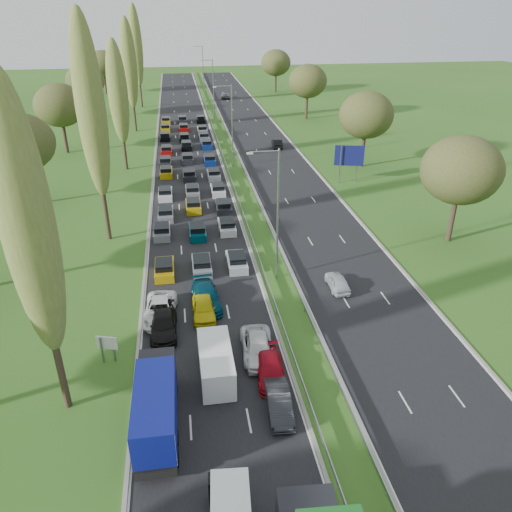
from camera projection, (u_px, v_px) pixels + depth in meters
ground at (232, 162)px, 78.32m from camera, size 260.00×260.00×0.00m
near_carriageway at (188, 160)px, 79.59m from camera, size 10.50×215.00×0.04m
far_carriageway at (271, 156)px, 81.45m from camera, size 10.50×215.00×0.04m
central_reservation at (230, 155)px, 80.27m from camera, size 2.36×215.00×0.32m
lamp_columns at (232, 127)px, 73.82m from camera, size 0.18×140.18×12.00m
poplar_row at (108, 96)px, 60.06m from camera, size 2.80×127.80×22.44m
woodland_left at (13, 150)px, 55.90m from camera, size 8.00×166.00×11.10m
woodland_right at (388, 128)px, 65.77m from camera, size 8.00×153.00×11.10m
traffic_queue_fill at (189, 166)px, 74.95m from camera, size 9.09×69.03×0.80m
near_car_2 at (160, 310)px, 39.64m from camera, size 2.81×5.43×1.46m
near_car_3 at (164, 324)px, 37.87m from camera, size 2.06×4.95×1.43m
near_car_7 at (206, 297)px, 41.31m from camera, size 2.53×5.38×1.52m
near_car_8 at (204, 307)px, 39.87m from camera, size 1.84×4.48×1.52m
near_car_9 at (279, 403)px, 30.53m from camera, size 1.64×4.20×1.36m
near_car_10 at (258, 346)px, 35.52m from camera, size 2.48×5.00×1.36m
near_car_11 at (270, 369)px, 33.36m from camera, size 2.18×4.70×1.33m
near_car_12 at (259, 348)px, 35.19m from camera, size 2.26×4.86×1.61m
far_car_0 at (338, 282)px, 43.73m from camera, size 1.59×3.85×1.30m
far_car_1 at (277, 143)px, 85.89m from camera, size 1.79×4.43×1.43m
far_car_2 at (225, 96)px, 129.41m from camera, size 2.47×4.87×1.32m
blue_lorry at (156, 404)px, 28.88m from camera, size 2.29×8.25×3.48m
white_van_rear at (216, 361)px, 33.45m from camera, size 2.15×5.47×2.20m
info_sign at (107, 345)px, 34.52m from camera, size 1.46×0.54×2.10m
direction_sign at (349, 157)px, 68.11m from camera, size 3.90×1.08×5.20m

